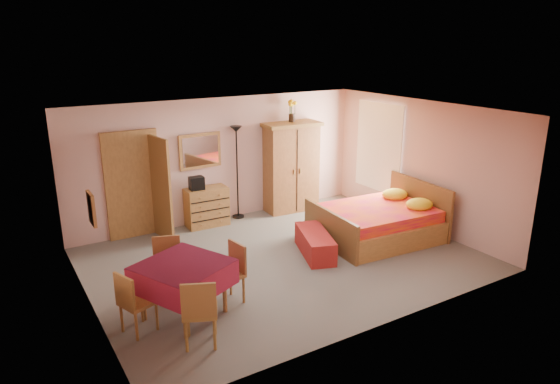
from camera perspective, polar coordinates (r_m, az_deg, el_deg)
floor at (r=8.91m, az=0.46°, el=-7.67°), size 6.50×6.50×0.00m
ceiling at (r=8.17m, az=0.50°, el=9.12°), size 6.50×6.50×0.00m
wall_back at (r=10.58m, az=-6.70°, el=3.69°), size 6.50×0.10×2.60m
wall_front at (r=6.58m, az=12.10°, el=-5.01°), size 6.50×0.10×2.60m
wall_left at (r=7.36m, az=-21.58°, el=-3.47°), size 0.10×5.00×2.60m
wall_right at (r=10.48m, az=15.77°, el=3.02°), size 0.10×5.00×2.60m
doorway at (r=10.01m, az=-16.47°, el=0.68°), size 1.06×0.12×2.15m
window at (r=11.24m, az=11.25°, el=5.05°), size 0.08×1.40×1.95m
picture_left at (r=6.68m, az=-20.75°, el=-1.80°), size 0.04×0.32×0.42m
picture_back at (r=11.66m, az=3.90°, el=6.26°), size 0.30×0.04×0.40m
chest_of_drawers at (r=10.43m, az=-8.36°, el=-1.69°), size 0.87×0.46×0.81m
wall_mirror at (r=10.32m, az=-9.10°, el=4.66°), size 0.92×0.10×0.72m
stereo at (r=10.20m, az=-9.51°, el=1.00°), size 0.30×0.23×0.27m
floor_lamp at (r=10.67m, az=-4.91°, el=2.20°), size 0.29×0.29×2.00m
wardrobe at (r=11.13m, az=1.26°, el=2.87°), size 1.32×0.75×2.00m
sunflower_vase at (r=10.96m, az=1.36°, el=9.26°), size 0.19×0.19×0.48m
bed at (r=9.80m, az=11.00°, el=-2.40°), size 2.36×1.92×1.03m
bench at (r=9.05m, az=4.01°, el=-5.88°), size 0.85×1.32×0.41m
dining_table at (r=7.17m, az=-10.89°, el=-10.95°), size 1.45×1.45×0.80m
chair_south at (r=6.52m, az=-9.11°, el=-13.19°), size 0.57×0.57×0.94m
chair_north at (r=7.70m, az=-12.75°, el=-8.57°), size 0.53×0.53×0.91m
chair_west at (r=6.95m, az=-15.94°, el=-11.94°), size 0.51×0.51×0.88m
chair_east at (r=7.40m, az=-6.03°, el=-9.35°), size 0.47×0.47×0.90m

